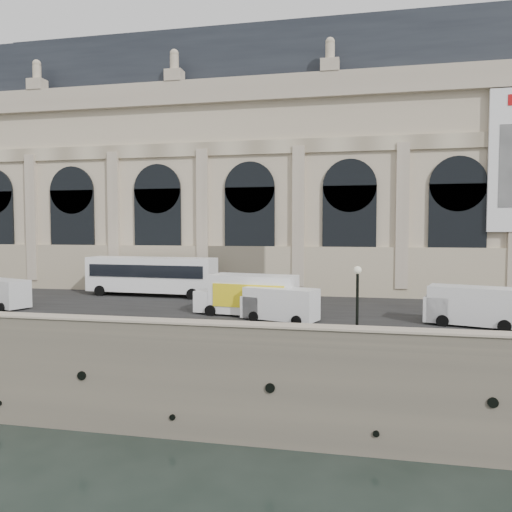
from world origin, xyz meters
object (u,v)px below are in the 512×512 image
at_px(box_truck, 248,295).
at_px(lamp_right, 357,305).
at_px(van_c, 469,306).
at_px(bus_left, 151,275).
at_px(van_b, 277,304).

bearing_deg(box_truck, lamp_right, -42.12).
bearing_deg(van_c, lamp_right, -139.06).
relative_size(bus_left, van_b, 2.26).
xyz_separation_m(bus_left, box_truck, (11.96, -8.90, -0.58)).
bearing_deg(box_truck, van_c, -3.50).
xyz_separation_m(van_b, van_c, (13.40, 0.77, 0.15)).
bearing_deg(van_b, lamp_right, -45.04).
relative_size(bus_left, box_truck, 1.62).
xyz_separation_m(bus_left, lamp_right, (20.32, -16.46, 0.09)).
bearing_deg(van_c, box_truck, 176.50).
height_order(bus_left, lamp_right, lamp_right).
relative_size(box_truck, lamp_right, 1.80).
xyz_separation_m(van_b, box_truck, (-2.55, 1.75, 0.35)).
xyz_separation_m(van_b, lamp_right, (5.81, -5.82, 1.02)).
bearing_deg(bus_left, van_c, -19.48).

